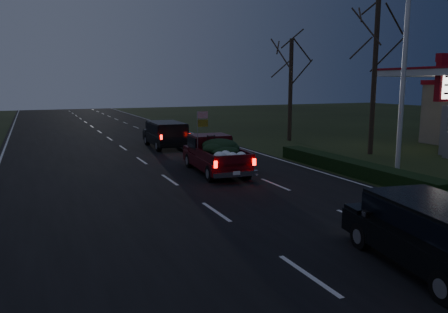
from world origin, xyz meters
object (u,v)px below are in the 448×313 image
object	(u,v)px
pickup_truck	(215,152)
lead_suv	(166,132)
light_pole	(405,47)
rear_suv	(436,229)

from	to	relation	value
pickup_truck	lead_suv	xyz separation A→B (m)	(0.16, 8.37, 0.07)
light_pole	lead_suv	world-z (taller)	light_pole
lead_suv	light_pole	bearing A→B (deg)	-58.64
light_pole	pickup_truck	bearing A→B (deg)	152.82
rear_suv	lead_suv	bearing A→B (deg)	99.89
pickup_truck	lead_suv	distance (m)	8.38
light_pole	lead_suv	bearing A→B (deg)	120.11
light_pole	pickup_truck	xyz separation A→B (m)	(-7.15, 3.67, -4.55)
pickup_truck	lead_suv	world-z (taller)	pickup_truck
pickup_truck	rear_suv	xyz separation A→B (m)	(0.21, -11.57, 0.01)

